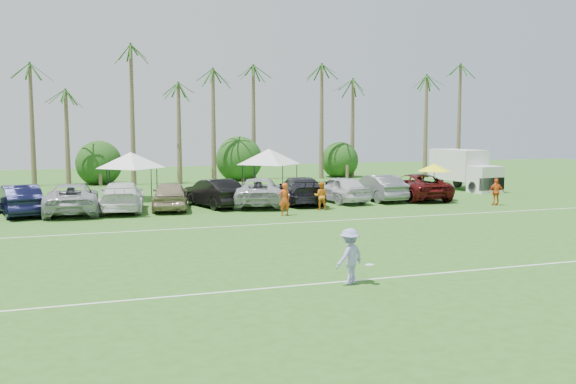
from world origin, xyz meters
name	(u,v)px	position (x,y,z in m)	size (l,w,h in m)	color
ground	(386,296)	(0.00, 0.00, 0.00)	(120.00, 120.00, 0.00)	#2B5D1C
field_lines	(293,247)	(0.00, 8.00, 0.01)	(80.00, 12.10, 0.01)	white
palm_tree_2	(16,69)	(-12.00, 38.00, 9.21)	(2.40, 2.40, 10.90)	brown
palm_tree_3	(70,60)	(-8.00, 38.00, 10.06)	(2.40, 2.40, 11.90)	brown
palm_tree_4	(123,93)	(-4.00, 38.00, 7.48)	(2.40, 2.40, 8.90)	brown
palm_tree_5	(172,84)	(0.00, 38.00, 8.35)	(2.40, 2.40, 9.90)	brown
palm_tree_6	(219,74)	(4.00, 38.00, 9.21)	(2.40, 2.40, 10.90)	brown
palm_tree_7	(264,66)	(8.00, 38.00, 10.06)	(2.40, 2.40, 11.90)	brown
palm_tree_8	(317,96)	(13.00, 38.00, 7.48)	(2.40, 2.40, 8.90)	brown
palm_tree_9	(368,88)	(18.00, 38.00, 8.35)	(2.40, 2.40, 9.90)	brown
palm_tree_10	(416,79)	(23.00, 38.00, 9.21)	(2.40, 2.40, 10.90)	brown
palm_tree_11	(452,72)	(27.00, 38.00, 10.06)	(2.40, 2.40, 11.90)	brown
bush_tree_1	(99,163)	(-6.00, 39.00, 1.80)	(4.00, 4.00, 4.00)	brown
bush_tree_2	(240,160)	(6.00, 39.00, 1.80)	(4.00, 4.00, 4.00)	brown
bush_tree_3	(343,158)	(16.00, 39.00, 1.80)	(4.00, 4.00, 4.00)	brown
sideline_player_a	(284,199)	(2.58, 16.68, 0.90)	(0.66, 0.43, 1.80)	#D44817
sideline_player_b	(321,196)	(5.36, 18.23, 0.82)	(0.79, 0.62, 1.64)	orange
sideline_player_c	(496,192)	(16.33, 16.64, 0.83)	(0.98, 0.41, 1.67)	#E45919
box_truck	(465,169)	(20.06, 25.38, 1.62)	(2.88, 6.11, 3.04)	silver
canopy_tent_left	(131,152)	(-4.56, 27.11, 3.14)	(4.53, 4.53, 3.67)	black
canopy_tent_right	(269,149)	(4.92, 26.90, 3.26)	(4.69, 4.69, 3.80)	black
market_umbrella	(434,167)	(14.03, 20.03, 2.17)	(2.18, 2.18, 2.42)	black
frisbee_player	(350,256)	(-0.37, 1.71, 0.87)	(1.31, 1.09, 1.75)	#9693D0
parked_car_1	(20,200)	(-11.08, 21.52, 0.85)	(1.80, 5.16, 1.70)	black
parked_car_2	(72,199)	(-8.37, 21.28, 0.85)	(2.82, 6.11, 1.70)	#A1A3A7
parked_car_3	(122,197)	(-5.66, 21.32, 0.85)	(2.38, 5.85, 1.70)	white
parked_car_4	(170,195)	(-2.94, 21.08, 0.85)	(2.01, 4.99, 1.70)	gray
parked_car_5	(214,193)	(-0.23, 21.58, 0.85)	(1.80, 5.16, 1.70)	black
parked_car_6	(259,192)	(2.48, 21.27, 0.85)	(2.82, 6.11, 1.70)	#A6A7AB
parked_car_7	(299,190)	(5.19, 21.41, 0.85)	(2.38, 5.85, 1.70)	black
parked_car_8	(340,189)	(7.90, 21.25, 0.85)	(2.01, 4.99, 1.70)	silver
parked_car_9	(378,188)	(10.61, 21.34, 0.85)	(1.80, 5.16, 1.70)	slate
parked_car_10	(415,186)	(13.33, 21.19, 0.85)	(2.82, 6.11, 1.70)	#4B0E0F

